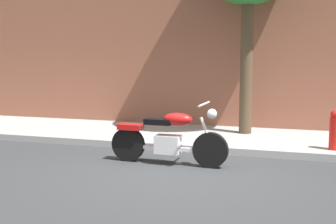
# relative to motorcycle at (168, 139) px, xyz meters

# --- Properties ---
(ground_plane) EXTENTS (60.00, 60.00, 0.00)m
(ground_plane) POSITION_rel_motorcycle_xyz_m (0.32, -0.47, -0.46)
(ground_plane) COLOR #303335
(sidewalk) EXTENTS (19.00, 2.64, 0.14)m
(sidewalk) POSITION_rel_motorcycle_xyz_m (0.32, 2.32, -0.39)
(sidewalk) COLOR #999999
(sidewalk) RESTS_ON ground
(motorcycle) EXTENTS (2.15, 0.70, 1.11)m
(motorcycle) POSITION_rel_motorcycle_xyz_m (0.00, 0.00, 0.00)
(motorcycle) COLOR black
(motorcycle) RESTS_ON ground
(fire_hydrant) EXTENTS (0.20, 0.20, 0.91)m
(fire_hydrant) POSITION_rel_motorcycle_xyz_m (2.85, 1.46, 0.00)
(fire_hydrant) COLOR red
(fire_hydrant) RESTS_ON ground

